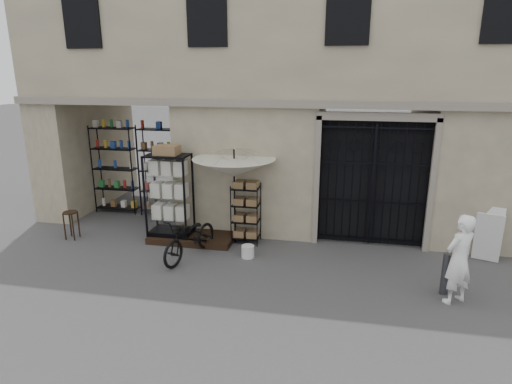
% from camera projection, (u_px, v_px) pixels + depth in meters
% --- Properties ---
extents(ground, '(80.00, 80.00, 0.00)m').
position_uv_depth(ground, '(282.00, 279.00, 8.40)').
color(ground, '#232327').
rests_on(ground, ground).
extents(main_building, '(14.00, 4.00, 9.00)m').
position_uv_depth(main_building, '(306.00, 48.00, 10.95)').
color(main_building, tan).
rests_on(main_building, ground).
extents(shop_recess, '(3.00, 1.70, 3.00)m').
position_uv_depth(shop_recess, '(131.00, 165.00, 11.47)').
color(shop_recess, black).
rests_on(shop_recess, ground).
extents(shop_shelving, '(2.70, 0.50, 2.50)m').
position_uv_depth(shop_shelving, '(139.00, 170.00, 12.02)').
color(shop_shelving, black).
rests_on(shop_shelving, ground).
extents(iron_gate, '(2.50, 0.21, 3.00)m').
position_uv_depth(iron_gate, '(372.00, 181.00, 9.81)').
color(iron_gate, black).
rests_on(iron_gate, ground).
extents(step_platform, '(2.00, 0.90, 0.15)m').
position_uv_depth(step_platform, '(192.00, 238.00, 10.29)').
color(step_platform, black).
rests_on(step_platform, ground).
extents(display_cabinet, '(1.05, 0.74, 2.10)m').
position_uv_depth(display_cabinet, '(169.00, 199.00, 10.09)').
color(display_cabinet, black).
rests_on(display_cabinet, step_platform).
extents(wire_rack, '(0.75, 0.65, 1.42)m').
position_uv_depth(wire_rack, '(246.00, 214.00, 10.04)').
color(wire_rack, black).
rests_on(wire_rack, ground).
extents(market_umbrella, '(1.93, 1.96, 2.70)m').
position_uv_depth(market_umbrella, '(234.00, 163.00, 9.67)').
color(market_umbrella, black).
rests_on(market_umbrella, ground).
extents(white_bucket, '(0.29, 0.29, 0.27)m').
position_uv_depth(white_bucket, '(248.00, 251.00, 9.36)').
color(white_bucket, silver).
rests_on(white_bucket, ground).
extents(bicycle, '(0.86, 1.07, 1.78)m').
position_uv_depth(bicycle, '(191.00, 257.00, 9.38)').
color(bicycle, black).
rests_on(bicycle, ground).
extents(wooden_stool, '(0.33, 0.33, 0.69)m').
position_uv_depth(wooden_stool, '(71.00, 224.00, 10.36)').
color(wooden_stool, black).
rests_on(wooden_stool, ground).
extents(steel_bollard, '(0.17, 0.17, 0.79)m').
position_uv_depth(steel_bollard, '(445.00, 274.00, 7.75)').
color(steel_bollard, '#484A4E').
rests_on(steel_bollard, ground).
extents(shopkeeper, '(1.44, 1.67, 0.39)m').
position_uv_depth(shopkeeper, '(453.00, 301.00, 7.58)').
color(shopkeeper, white).
rests_on(shopkeeper, ground).
extents(easel_sign, '(0.70, 0.75, 1.11)m').
position_uv_depth(easel_sign, '(488.00, 235.00, 9.10)').
color(easel_sign, silver).
rests_on(easel_sign, ground).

